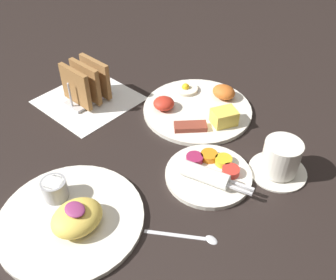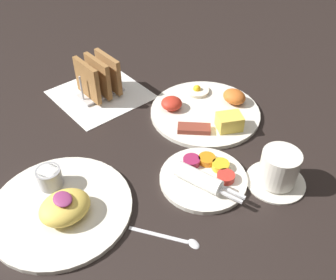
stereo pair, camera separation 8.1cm
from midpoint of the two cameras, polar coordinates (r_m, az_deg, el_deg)
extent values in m
plane|color=black|center=(0.84, -7.58, -1.57)|extent=(3.00, 3.00, 0.00)
cube|color=white|center=(1.01, -14.25, 5.89)|extent=(0.22, 0.22, 0.00)
cylinder|color=silver|center=(0.94, 2.03, 4.56)|extent=(0.27, 0.27, 0.01)
cube|color=#E5C64C|center=(0.88, 5.96, 3.41)|extent=(0.07, 0.07, 0.04)
ellipsoid|color=#C66023|center=(0.97, 6.14, 7.19)|extent=(0.06, 0.05, 0.03)
cylinder|color=#F4EACC|center=(1.00, 0.36, 7.69)|extent=(0.06, 0.06, 0.01)
sphere|color=yellow|center=(0.99, 0.36, 7.98)|extent=(0.02, 0.02, 0.02)
ellipsoid|color=red|center=(0.93, -3.15, 5.50)|extent=(0.05, 0.05, 0.03)
cube|color=brown|center=(0.87, 0.79, 1.96)|extent=(0.08, 0.08, 0.01)
cylinder|color=silver|center=(0.77, 3.17, -5.47)|extent=(0.18, 0.18, 0.01)
cylinder|color=red|center=(0.76, 6.55, -4.89)|extent=(0.04, 0.04, 0.01)
cylinder|color=gold|center=(0.78, 5.55, -3.29)|extent=(0.04, 0.04, 0.01)
cylinder|color=orange|center=(0.79, 3.38, -2.55)|extent=(0.04, 0.04, 0.01)
cylinder|color=#99234C|center=(0.78, 1.13, -3.00)|extent=(0.04, 0.04, 0.01)
cylinder|color=white|center=(0.74, 2.51, -5.46)|extent=(0.10, 0.06, 0.03)
cube|color=silver|center=(0.73, 8.03, -7.03)|extent=(0.05, 0.02, 0.00)
cube|color=silver|center=(0.72, 7.69, -7.67)|extent=(0.05, 0.02, 0.00)
cylinder|color=silver|center=(0.73, -17.75, -11.55)|extent=(0.27, 0.27, 0.01)
ellipsoid|color=#EAC651|center=(0.70, -17.04, -11.42)|extent=(0.09, 0.10, 0.04)
ellipsoid|color=#8C3366|center=(0.68, -17.42, -10.23)|extent=(0.04, 0.03, 0.01)
cylinder|color=#99999E|center=(0.75, -19.88, -7.20)|extent=(0.05, 0.05, 0.04)
cylinder|color=white|center=(0.74, -20.16, -6.37)|extent=(0.04, 0.04, 0.01)
cube|color=#B7B7BC|center=(1.01, -14.29, 6.10)|extent=(0.06, 0.12, 0.01)
cube|color=olive|center=(0.97, -16.29, 7.72)|extent=(0.10, 0.01, 0.10)
cube|color=olive|center=(0.98, -14.78, 8.53)|extent=(0.10, 0.01, 0.10)
cube|color=olive|center=(0.99, -13.31, 9.32)|extent=(0.10, 0.01, 0.10)
cylinder|color=#B7B7BC|center=(0.97, -17.18, 6.43)|extent=(0.01, 0.01, 0.07)
cylinder|color=#B7B7BC|center=(1.01, -12.20, 9.15)|extent=(0.01, 0.01, 0.07)
cylinder|color=silver|center=(0.80, 13.60, -4.67)|extent=(0.12, 0.12, 0.01)
cylinder|color=silver|center=(0.77, 14.05, -2.64)|extent=(0.08, 0.08, 0.07)
cylinder|color=#381E0F|center=(0.75, 14.41, -0.99)|extent=(0.06, 0.06, 0.01)
cube|color=silver|center=(0.68, -2.47, -14.39)|extent=(0.10, 0.07, 0.00)
ellipsoid|color=silver|center=(0.67, 3.16, -14.98)|extent=(0.02, 0.02, 0.01)
camera|label=1|loc=(0.04, -92.87, -2.49)|focal=40.00mm
camera|label=2|loc=(0.04, 87.13, 2.49)|focal=40.00mm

